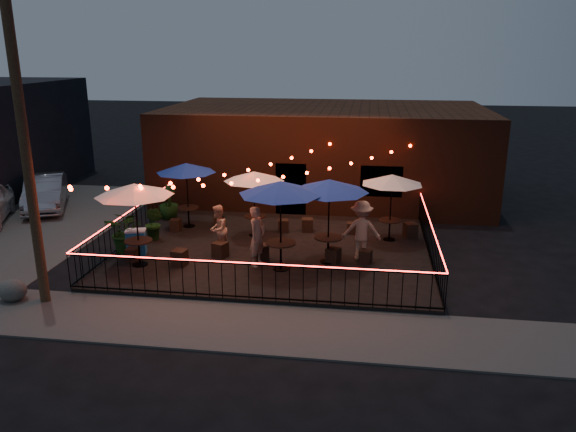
{
  "coord_description": "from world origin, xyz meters",
  "views": [
    {
      "loc": [
        2.92,
        -15.2,
        6.48
      ],
      "look_at": [
        0.46,
        2.0,
        1.28
      ],
      "focal_mm": 35.0,
      "sensor_mm": 36.0,
      "label": 1
    }
  ],
  "objects_px": {
    "cafe_table_2": "(281,189)",
    "boulder": "(13,290)",
    "cafe_table_4": "(329,187)",
    "cafe_table_5": "(392,180)",
    "utility_pole": "(26,154)",
    "cafe_table_1": "(186,169)",
    "cafe_table_0": "(134,191)",
    "cafe_table_3": "(254,177)",
    "cooler": "(136,242)"
  },
  "relations": [
    {
      "from": "utility_pole",
      "to": "cafe_table_0",
      "type": "height_order",
      "value": "utility_pole"
    },
    {
      "from": "cafe_table_1",
      "to": "cafe_table_0",
      "type": "bearing_deg",
      "value": -94.05
    },
    {
      "from": "cafe_table_0",
      "to": "cafe_table_2",
      "type": "xyz_separation_m",
      "value": [
        4.3,
        0.28,
        0.14
      ]
    },
    {
      "from": "cafe_table_3",
      "to": "cafe_table_4",
      "type": "relative_size",
      "value": 0.92
    },
    {
      "from": "utility_pole",
      "to": "cafe_table_2",
      "type": "height_order",
      "value": "utility_pole"
    },
    {
      "from": "cafe_table_2",
      "to": "cafe_table_5",
      "type": "bearing_deg",
      "value": 44.03
    },
    {
      "from": "boulder",
      "to": "cooler",
      "type": "bearing_deg",
      "value": 60.28
    },
    {
      "from": "cafe_table_1",
      "to": "cafe_table_2",
      "type": "relative_size",
      "value": 0.91
    },
    {
      "from": "cafe_table_3",
      "to": "cooler",
      "type": "height_order",
      "value": "cafe_table_3"
    },
    {
      "from": "cafe_table_3",
      "to": "cafe_table_0",
      "type": "bearing_deg",
      "value": -131.64
    },
    {
      "from": "cafe_table_5",
      "to": "boulder",
      "type": "xyz_separation_m",
      "value": [
        -10.04,
        -6.09,
        -1.93
      ]
    },
    {
      "from": "cafe_table_4",
      "to": "cooler",
      "type": "bearing_deg",
      "value": -178.18
    },
    {
      "from": "utility_pole",
      "to": "cafe_table_0",
      "type": "distance_m",
      "value": 3.38
    },
    {
      "from": "cafe_table_2",
      "to": "cooler",
      "type": "height_order",
      "value": "cafe_table_2"
    },
    {
      "from": "cafe_table_2",
      "to": "cafe_table_5",
      "type": "height_order",
      "value": "cafe_table_2"
    },
    {
      "from": "cafe_table_2",
      "to": "cafe_table_4",
      "type": "relative_size",
      "value": 1.03
    },
    {
      "from": "cafe_table_4",
      "to": "cafe_table_5",
      "type": "bearing_deg",
      "value": 51.02
    },
    {
      "from": "cafe_table_2",
      "to": "cafe_table_3",
      "type": "height_order",
      "value": "cafe_table_2"
    },
    {
      "from": "utility_pole",
      "to": "cafe_table_5",
      "type": "relative_size",
      "value": 2.93
    },
    {
      "from": "utility_pole",
      "to": "cafe_table_3",
      "type": "height_order",
      "value": "utility_pole"
    },
    {
      "from": "cafe_table_0",
      "to": "cafe_table_4",
      "type": "relative_size",
      "value": 1.16
    },
    {
      "from": "utility_pole",
      "to": "cafe_table_2",
      "type": "distance_m",
      "value": 6.69
    },
    {
      "from": "boulder",
      "to": "cafe_table_0",
      "type": "bearing_deg",
      "value": 47.02
    },
    {
      "from": "utility_pole",
      "to": "boulder",
      "type": "relative_size",
      "value": 9.71
    },
    {
      "from": "cafe_table_1",
      "to": "cafe_table_5",
      "type": "height_order",
      "value": "cafe_table_1"
    },
    {
      "from": "cafe_table_2",
      "to": "cafe_table_4",
      "type": "xyz_separation_m",
      "value": [
        1.35,
        0.78,
        -0.08
      ]
    },
    {
      "from": "cafe_table_0",
      "to": "cafe_table_3",
      "type": "bearing_deg",
      "value": 48.36
    },
    {
      "from": "cafe_table_2",
      "to": "cafe_table_3",
      "type": "bearing_deg",
      "value": 114.92
    },
    {
      "from": "cafe_table_2",
      "to": "cafe_table_4",
      "type": "height_order",
      "value": "cafe_table_2"
    },
    {
      "from": "cafe_table_4",
      "to": "cafe_table_2",
      "type": "bearing_deg",
      "value": -149.89
    },
    {
      "from": "cafe_table_2",
      "to": "boulder",
      "type": "bearing_deg",
      "value": -156.64
    },
    {
      "from": "cafe_table_0",
      "to": "cafe_table_3",
      "type": "distance_m",
      "value": 4.38
    },
    {
      "from": "cafe_table_4",
      "to": "cooler",
      "type": "distance_m",
      "value": 6.42
    },
    {
      "from": "utility_pole",
      "to": "cafe_table_1",
      "type": "height_order",
      "value": "utility_pole"
    },
    {
      "from": "cafe_table_3",
      "to": "cafe_table_5",
      "type": "distance_m",
      "value": 4.68
    },
    {
      "from": "utility_pole",
      "to": "cafe_table_5",
      "type": "bearing_deg",
      "value": 33.19
    },
    {
      "from": "cafe_table_3",
      "to": "utility_pole",
      "type": "bearing_deg",
      "value": -127.75
    },
    {
      "from": "cafe_table_5",
      "to": "boulder",
      "type": "distance_m",
      "value": 11.9
    },
    {
      "from": "cafe_table_4",
      "to": "cafe_table_0",
      "type": "bearing_deg",
      "value": -169.35
    },
    {
      "from": "cooler",
      "to": "boulder",
      "type": "xyz_separation_m",
      "value": [
        -2.0,
        -3.51,
        -0.25
      ]
    },
    {
      "from": "cafe_table_4",
      "to": "cafe_table_3",
      "type": "bearing_deg",
      "value": 141.08
    },
    {
      "from": "cafe_table_3",
      "to": "boulder",
      "type": "relative_size",
      "value": 2.91
    },
    {
      "from": "cafe_table_0",
      "to": "cafe_table_3",
      "type": "height_order",
      "value": "cafe_table_0"
    },
    {
      "from": "cafe_table_0",
      "to": "cafe_table_3",
      "type": "xyz_separation_m",
      "value": [
        2.91,
        3.27,
        -0.22
      ]
    },
    {
      "from": "cafe_table_0",
      "to": "boulder",
      "type": "xyz_separation_m",
      "value": [
        -2.46,
        -2.64,
        -2.15
      ]
    },
    {
      "from": "cafe_table_0",
      "to": "cafe_table_1",
      "type": "xyz_separation_m",
      "value": [
        0.28,
        3.95,
        -0.15
      ]
    },
    {
      "from": "cafe_table_4",
      "to": "cafe_table_1",
      "type": "bearing_deg",
      "value": 151.68
    },
    {
      "from": "utility_pole",
      "to": "cafe_table_3",
      "type": "xyz_separation_m",
      "value": [
        4.51,
        5.82,
        -1.75
      ]
    },
    {
      "from": "cafe_table_2",
      "to": "cooler",
      "type": "distance_m",
      "value": 5.21
    },
    {
      "from": "cafe_table_2",
      "to": "cooler",
      "type": "bearing_deg",
      "value": 172.96
    }
  ]
}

